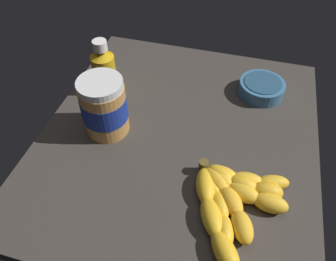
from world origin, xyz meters
TOP-DOWN VIEW (x-y plane):
  - ground_plane at (0.00, 0.00)cm, footprint 70.18×61.96cm
  - banana_bunch at (-14.51, -13.87)cm, footprint 23.09×18.99cm
  - peanut_butter_jar at (-2.53, 16.40)cm, footprint 10.15×10.15cm
  - honey_bottle at (10.74, 22.16)cm, footprint 5.84×5.84cm
  - small_bowl at (19.52, -16.90)cm, footprint 11.47×11.47cm

SIDE VIEW (x-z plane):
  - ground_plane at x=0.00cm, z-range -3.39..0.00cm
  - banana_bunch at x=-14.51cm, z-range -0.12..3.65cm
  - small_bowl at x=19.52cm, z-range 0.04..3.78cm
  - honey_bottle at x=10.74cm, z-range -0.73..13.55cm
  - peanut_butter_jar at x=-2.53cm, z-range -0.09..13.72cm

